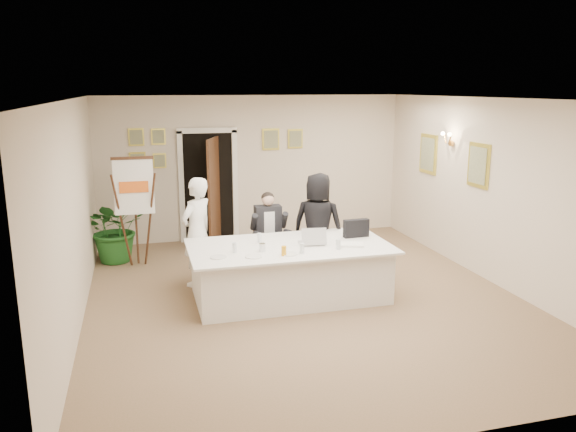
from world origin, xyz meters
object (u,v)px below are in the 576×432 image
Objects in this scene: seated_man at (269,232)px; paper_stack at (352,244)px; conference_table at (289,271)px; flip_chart at (136,218)px; laptop_bag at (356,228)px; oj_glass at (284,251)px; laptop at (311,234)px; potted_palm at (116,227)px; standing_man at (197,232)px; standing_woman at (318,225)px; steel_jug at (262,247)px.

seated_man is 4.08× the size of paper_stack.
flip_chart is (-2.09, 2.05, 0.45)m from conference_table.
laptop_bag reaches higher than conference_table.
laptop is at bearing 41.27° from oj_glass.
potted_palm reaches higher than laptop.
flip_chart is at bearing -94.97° from standing_man.
seated_man is 0.81× the size of standing_woman.
flip_chart is at bearing 135.56° from conference_table.
laptop_bag is 3.46× the size of steel_jug.
steel_jug is (-1.27, 0.05, 0.04)m from paper_stack.
potted_palm is 9.19× the size of oj_glass.
standing_woman is (2.78, -1.20, -0.01)m from flip_chart.
conference_table is at bearing 80.53° from standing_woman.
oj_glass is at bearing 85.49° from standing_woman.
laptop_bag is (3.51, -2.27, 0.31)m from potted_palm.
oj_glass is (1.00, -1.34, 0.01)m from standing_man.
seated_man is at bearing 91.44° from conference_table.
potted_palm reaches higher than steel_jug.
potted_palm is at bearing -93.92° from standing_man.
potted_palm is (-3.13, 1.60, -0.23)m from standing_woman.
seated_man is 0.73× the size of flip_chart.
potted_palm is (-0.35, 0.40, -0.24)m from flip_chart.
oj_glass is at bearing 84.46° from standing_man.
paper_stack is at bearing -17.09° from laptop.
seated_man is at bearing 73.53° from steel_jug.
standing_woman is 4.48× the size of laptop.
flip_chart is at bearing 6.54° from standing_woman.
paper_stack is (2.93, -2.29, -0.05)m from flip_chart.
standing_woman is 15.04× the size of steel_jug.
standing_woman is (0.69, 0.84, 0.43)m from conference_table.
laptop is 0.78m from steel_jug.
laptop is 1.13× the size of paper_stack.
standing_man is (-1.20, 0.88, 0.43)m from conference_table.
steel_jug is at bearing -156.21° from conference_table.
standing_woman is at bearing 55.56° from oj_glass.
conference_table is 2.37× the size of potted_palm.
laptop reaches higher than paper_stack.
standing_woman reaches higher than potted_palm.
paper_stack is at bearing -39.39° from potted_palm.
laptop is at bearing -82.80° from seated_man.
standing_woman is at bearing 42.55° from steel_jug.
steel_jug is at bearing 130.99° from oj_glass.
conference_table is 1.21m from seated_man.
standing_man is 1.90m from standing_woman.
standing_man is at bearing 28.78° from standing_woman.
conference_table is 1.18m from standing_woman.
seated_man is 1.26m from laptop.
oj_glass reaches higher than conference_table.
steel_jug is (-0.44, -0.19, 0.44)m from conference_table.
flip_chart reaches higher than seated_man.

